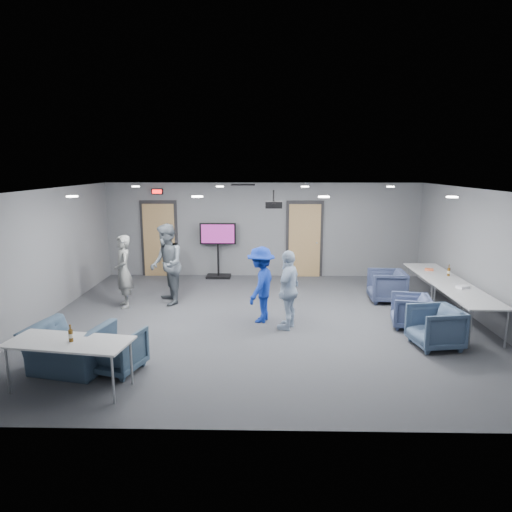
{
  "coord_description": "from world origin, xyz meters",
  "views": [
    {
      "loc": [
        0.09,
        -9.03,
        3.16
      ],
      "look_at": [
        -0.13,
        0.88,
        1.2
      ],
      "focal_mm": 32.0,
      "sensor_mm": 36.0,
      "label": 1
    }
  ],
  "objects_px": {
    "chair_right_a": "(387,286)",
    "table_right_b": "(468,297)",
    "person_b": "(167,264)",
    "bottle_front": "(71,335)",
    "tv_stand": "(218,247)",
    "person_a": "(123,272)",
    "person_d": "(261,285)",
    "chair_front_b": "(69,348)",
    "projector": "(274,204)",
    "bottle_right": "(449,272)",
    "person_c": "(289,290)",
    "table_front_left": "(69,344)",
    "table_right_a": "(433,274)",
    "chair_right_b": "(410,311)",
    "chair_front_a": "(117,350)",
    "chair_right_c": "(435,327)"
  },
  "relations": [
    {
      "from": "chair_right_a",
      "to": "table_right_b",
      "type": "height_order",
      "value": "chair_right_a"
    },
    {
      "from": "chair_right_a",
      "to": "table_right_b",
      "type": "xyz_separation_m",
      "value": [
        1.05,
        -1.94,
        0.31
      ]
    },
    {
      "from": "person_b",
      "to": "chair_right_c",
      "type": "bearing_deg",
      "value": 43.66
    },
    {
      "from": "person_d",
      "to": "chair_front_b",
      "type": "relative_size",
      "value": 1.37
    },
    {
      "from": "tv_stand",
      "to": "chair_right_c",
      "type": "bearing_deg",
      "value": -49.25
    },
    {
      "from": "chair_right_c",
      "to": "bottle_front",
      "type": "distance_m",
      "value": 6.0
    },
    {
      "from": "chair_right_a",
      "to": "chair_right_b",
      "type": "relative_size",
      "value": 1.14
    },
    {
      "from": "person_b",
      "to": "projector",
      "type": "relative_size",
      "value": 5.26
    },
    {
      "from": "tv_stand",
      "to": "projector",
      "type": "bearing_deg",
      "value": -67.29
    },
    {
      "from": "chair_front_b",
      "to": "projector",
      "type": "bearing_deg",
      "value": -129.16
    },
    {
      "from": "person_b",
      "to": "bottle_right",
      "type": "distance_m",
      "value": 6.4
    },
    {
      "from": "chair_right_a",
      "to": "chair_front_b",
      "type": "distance_m",
      "value": 7.07
    },
    {
      "from": "chair_front_a",
      "to": "projector",
      "type": "xyz_separation_m",
      "value": [
        2.47,
        2.53,
        2.06
      ]
    },
    {
      "from": "table_right_b",
      "to": "tv_stand",
      "type": "height_order",
      "value": "tv_stand"
    },
    {
      "from": "bottle_front",
      "to": "person_a",
      "type": "bearing_deg",
      "value": 96.82
    },
    {
      "from": "chair_right_c",
      "to": "bottle_right",
      "type": "bearing_deg",
      "value": 145.49
    },
    {
      "from": "chair_right_a",
      "to": "projector",
      "type": "bearing_deg",
      "value": -61.18
    },
    {
      "from": "chair_front_a",
      "to": "table_right_a",
      "type": "bearing_deg",
      "value": -131.95
    },
    {
      "from": "projector",
      "to": "chair_front_b",
      "type": "bearing_deg",
      "value": -143.45
    },
    {
      "from": "chair_front_b",
      "to": "chair_right_a",
      "type": "bearing_deg",
      "value": -134.22
    },
    {
      "from": "bottle_front",
      "to": "tv_stand",
      "type": "xyz_separation_m",
      "value": [
        1.38,
        6.76,
        0.07
      ]
    },
    {
      "from": "person_a",
      "to": "chair_right_c",
      "type": "xyz_separation_m",
      "value": [
        6.21,
        -2.22,
        -0.46
      ]
    },
    {
      "from": "bottle_front",
      "to": "tv_stand",
      "type": "distance_m",
      "value": 6.9
    },
    {
      "from": "table_right_b",
      "to": "projector",
      "type": "xyz_separation_m",
      "value": [
        -3.76,
        0.61,
        1.72
      ]
    },
    {
      "from": "person_d",
      "to": "bottle_right",
      "type": "distance_m",
      "value": 4.34
    },
    {
      "from": "table_right_b",
      "to": "chair_front_a",
      "type": "bearing_deg",
      "value": 107.12
    },
    {
      "from": "table_right_a",
      "to": "chair_right_b",
      "type": "bearing_deg",
      "value": 148.96
    },
    {
      "from": "chair_right_c",
      "to": "person_d",
      "type": "bearing_deg",
      "value": -122.06
    },
    {
      "from": "person_c",
      "to": "chair_right_c",
      "type": "distance_m",
      "value": 2.74
    },
    {
      "from": "person_b",
      "to": "bottle_front",
      "type": "height_order",
      "value": "person_b"
    },
    {
      "from": "person_b",
      "to": "tv_stand",
      "type": "height_order",
      "value": "person_b"
    },
    {
      "from": "person_a",
      "to": "tv_stand",
      "type": "distance_m",
      "value": 3.39
    },
    {
      "from": "person_a",
      "to": "chair_right_c",
      "type": "relative_size",
      "value": 2.06
    },
    {
      "from": "person_c",
      "to": "table_front_left",
      "type": "bearing_deg",
      "value": -28.9
    },
    {
      "from": "chair_right_c",
      "to": "table_right_b",
      "type": "bearing_deg",
      "value": 123.25
    },
    {
      "from": "projector",
      "to": "table_right_b",
      "type": "bearing_deg",
      "value": -10.77
    },
    {
      "from": "table_right_a",
      "to": "tv_stand",
      "type": "xyz_separation_m",
      "value": [
        -5.28,
        2.33,
        0.21
      ]
    },
    {
      "from": "person_d",
      "to": "chair_front_b",
      "type": "bearing_deg",
      "value": -33.57
    },
    {
      "from": "chair_right_a",
      "to": "chair_front_a",
      "type": "relative_size",
      "value": 1.1
    },
    {
      "from": "chair_front_b",
      "to": "person_a",
      "type": "bearing_deg",
      "value": -74.75
    },
    {
      "from": "chair_right_a",
      "to": "table_front_left",
      "type": "relative_size",
      "value": 0.45
    },
    {
      "from": "bottle_front",
      "to": "bottle_right",
      "type": "distance_m",
      "value": 7.97
    },
    {
      "from": "chair_front_b",
      "to": "table_front_left",
      "type": "height_order",
      "value": "chair_front_b"
    },
    {
      "from": "bottle_front",
      "to": "bottle_right",
      "type": "bearing_deg",
      "value": 30.6
    },
    {
      "from": "projector",
      "to": "person_d",
      "type": "bearing_deg",
      "value": -154.78
    },
    {
      "from": "person_a",
      "to": "chair_right_a",
      "type": "xyz_separation_m",
      "value": [
        6.07,
        0.56,
        -0.45
      ]
    },
    {
      "from": "bottle_front",
      "to": "projector",
      "type": "height_order",
      "value": "projector"
    },
    {
      "from": "person_d",
      "to": "chair_front_b",
      "type": "distance_m",
      "value": 3.83
    },
    {
      "from": "chair_front_b",
      "to": "bottle_right",
      "type": "xyz_separation_m",
      "value": [
        7.18,
        3.44,
        0.46
      ]
    },
    {
      "from": "person_a",
      "to": "projector",
      "type": "relative_size",
      "value": 4.64
    }
  ]
}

